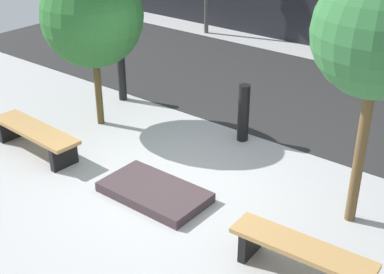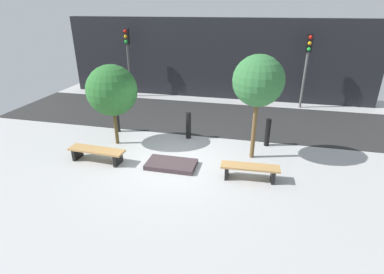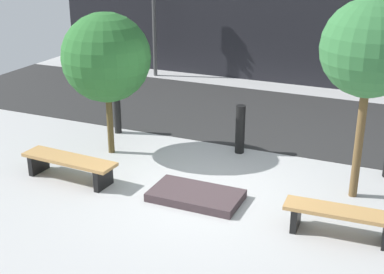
# 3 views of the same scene
# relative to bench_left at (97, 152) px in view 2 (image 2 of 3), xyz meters

# --- Properties ---
(ground_plane) EXTENTS (18.00, 18.00, 0.00)m
(ground_plane) POSITION_rel_bench_left_xyz_m (2.42, 0.52, -0.31)
(ground_plane) COLOR #ABABAB
(road_strip) EXTENTS (18.00, 4.37, 0.01)m
(road_strip) POSITION_rel_bench_left_xyz_m (2.42, 4.91, -0.31)
(road_strip) COLOR #292929
(road_strip) RESTS_ON ground
(building_facade) EXTENTS (16.20, 0.50, 4.09)m
(building_facade) POSITION_rel_bench_left_xyz_m (2.42, 8.33, 1.73)
(building_facade) COLOR black
(building_facade) RESTS_ON ground
(bench_left) EXTENTS (1.86, 0.56, 0.43)m
(bench_left) POSITION_rel_bench_left_xyz_m (0.00, 0.00, 0.00)
(bench_left) COLOR black
(bench_left) RESTS_ON ground
(bench_right) EXTENTS (1.69, 0.50, 0.44)m
(bench_right) POSITION_rel_bench_left_xyz_m (4.84, -0.00, -0.00)
(bench_right) COLOR black
(bench_right) RESTS_ON ground
(planter_bed) EXTENTS (1.54, 0.86, 0.14)m
(planter_bed) POSITION_rel_bench_left_xyz_m (2.42, 0.20, -0.24)
(planter_bed) COLOR #413336
(planter_bed) RESTS_ON ground
(tree_behind_left_bench) EXTENTS (1.74, 1.74, 2.85)m
(tree_behind_left_bench) POSITION_rel_bench_left_xyz_m (0.00, 1.42, 1.66)
(tree_behind_left_bench) COLOR brown
(tree_behind_left_bench) RESTS_ON ground
(tree_behind_right_bench) EXTENTS (1.56, 1.56, 3.34)m
(tree_behind_right_bench) POSITION_rel_bench_left_xyz_m (4.84, 1.42, 2.23)
(tree_behind_right_bench) COLOR brown
(tree_behind_right_bench) RESTS_ON ground
(bollard_far_left) EXTENTS (0.16, 0.16, 1.07)m
(bollard_far_left) POSITION_rel_bench_left_xyz_m (-0.48, 2.47, 0.22)
(bollard_far_left) COLOR black
(bollard_far_left) RESTS_ON ground
(bollard_left) EXTENTS (0.19, 0.19, 1.01)m
(bollard_left) POSITION_rel_bench_left_xyz_m (2.42, 2.47, 0.19)
(bollard_left) COLOR black
(bollard_left) RESTS_ON ground
(bollard_center) EXTENTS (0.18, 0.18, 1.00)m
(bollard_center) POSITION_rel_bench_left_xyz_m (5.31, 2.47, 0.19)
(bollard_center) COLOR black
(bollard_center) RESTS_ON ground
(traffic_light_west) EXTENTS (0.28, 0.27, 3.56)m
(traffic_light_west) POSITION_rel_bench_left_xyz_m (-2.07, 7.38, 2.15)
(traffic_light_west) COLOR #484848
(traffic_light_west) RESTS_ON ground
(traffic_light_mid_west) EXTENTS (0.28, 0.27, 3.45)m
(traffic_light_mid_west) POSITION_rel_bench_left_xyz_m (6.91, 7.38, 2.08)
(traffic_light_mid_west) COLOR #595959
(traffic_light_mid_west) RESTS_ON ground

